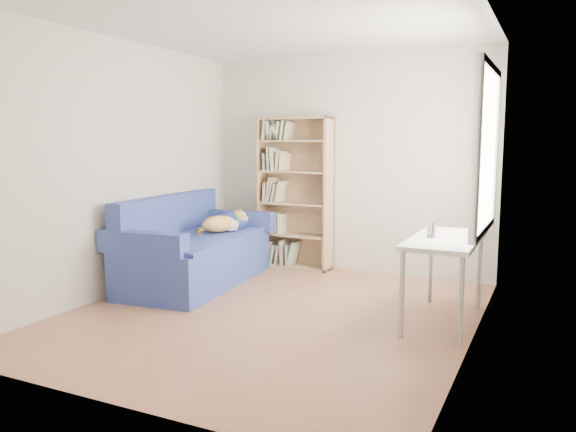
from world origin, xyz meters
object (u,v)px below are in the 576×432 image
object	(u,v)px
sofa	(195,250)
pen_cup	(431,231)
bookshelf	(295,199)
desk	(445,246)

from	to	relation	value
sofa	pen_cup	xyz separation A→B (m)	(2.65, -0.27, 0.44)
sofa	bookshelf	size ratio (longest dim) A/B	1.10
sofa	pen_cup	bearing A→B (deg)	-11.46
pen_cup	bookshelf	bearing A→B (deg)	143.78
desk	pen_cup	bearing A→B (deg)	-151.42
sofa	bookshelf	bearing A→B (deg)	54.15
desk	pen_cup	size ratio (longest dim) A/B	8.32
desk	pen_cup	xyz separation A→B (m)	(-0.11, -0.06, 0.13)
sofa	pen_cup	distance (m)	2.69
sofa	pen_cup	size ratio (longest dim) A/B	14.10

